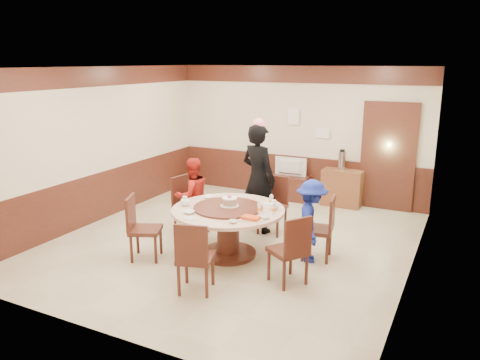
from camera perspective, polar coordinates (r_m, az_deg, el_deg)
The scene contains 30 objects.
room at distance 7.45m, azimuth -0.74°, elevation 0.20°, with size 6.00×6.04×2.84m.
banquet_table at distance 7.09m, azimuth -1.46°, elevation -5.16°, with size 1.70×1.70×0.78m.
chair_0 at distance 7.16m, azimuth 9.52°, elevation -7.12°, with size 0.51×0.50×0.97m.
chair_1 at distance 8.12m, azimuth 3.98°, elevation -4.31°, with size 0.44×0.45×0.97m.
chair_2 at distance 8.20m, azimuth -6.26°, elevation -4.19°, with size 0.53×0.52×0.97m.
chair_3 at distance 7.20m, azimuth -11.56°, elevation -7.08°, with size 0.59×0.58×0.97m.
chair_4 at distance 6.13m, azimuth -5.44°, elevation -10.77°, with size 0.55×0.56×0.97m.
chair_5 at distance 6.34m, azimuth 5.95°, elevation -9.89°, with size 0.61×0.61×0.97m.
person_standing at distance 8.02m, azimuth 2.25°, elevation 0.21°, with size 0.69×0.45×1.88m, color black.
person_red at distance 8.05m, azimuth -5.84°, elevation -1.90°, with size 0.64×0.50×1.31m, color #AF1E17.
person_blue at distance 6.96m, azimuth 8.69°, elevation -4.96°, with size 0.80×0.46×1.24m, color #172897.
birthday_cake at distance 7.02m, azimuth -1.28°, elevation -2.66°, with size 0.28×0.28×0.19m.
teapot_left at distance 7.19m, azimuth -6.71°, elevation -2.65°, with size 0.17×0.15×0.13m, color white.
teapot_right at distance 6.97m, azimuth 4.13°, elevation -3.14°, with size 0.17×0.15×0.13m, color white.
bowl_0 at distance 7.54m, azimuth -3.79°, elevation -2.09°, with size 0.16×0.16×0.04m, color white.
bowl_1 at distance 6.40m, azimuth -0.86°, elevation -5.09°, with size 0.12×0.12×0.04m, color white.
bowl_2 at distance 6.82m, azimuth -6.21°, elevation -3.94°, with size 0.16×0.16×0.04m, color white.
bowl_3 at distance 6.57m, azimuth 3.07°, elevation -4.57°, with size 0.13×0.13×0.04m, color white.
saucer_near at distance 6.60m, azimuth -6.05°, elevation -4.67°, with size 0.18×0.18×0.01m, color white.
saucer_far at distance 7.26m, azimuth 3.53°, elevation -2.85°, with size 0.18×0.18×0.01m, color white.
shrimp_platter at distance 6.48m, azimuth 1.35°, elevation -4.75°, with size 0.30×0.20×0.06m.
bottle_0 at distance 6.76m, azimuth 2.37°, elevation -3.50°, with size 0.06×0.06×0.16m, color white.
bottle_1 at distance 6.74m, azimuth 4.14°, elevation -3.57°, with size 0.06×0.06×0.16m, color white.
bottle_2 at distance 7.14m, azimuth 3.83°, elevation -2.53°, with size 0.06×0.06×0.16m, color white.
tv_stand at distance 10.11m, azimuth 6.00°, elevation -0.92°, with size 0.85×0.45×0.50m, color #471E16.
television at distance 10.01m, azimuth 6.07°, elevation 1.57°, with size 0.70×0.09×0.40m, color gray.
side_cabinet at distance 9.78m, azimuth 12.34°, elevation -0.94°, with size 0.80×0.40×0.75m, color brown.
thermos at distance 9.66m, azimuth 12.32°, elevation 2.31°, with size 0.15×0.15×0.38m, color silver.
notice_left at distance 10.03m, azimuth 6.49°, elevation 7.68°, with size 0.25×0.00×0.35m, color white.
notice_right at distance 9.87m, azimuth 10.00°, elevation 5.68°, with size 0.30×0.00×0.22m, color white.
Camera 1 is at (3.33, -6.40, 2.90)m, focal length 35.00 mm.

